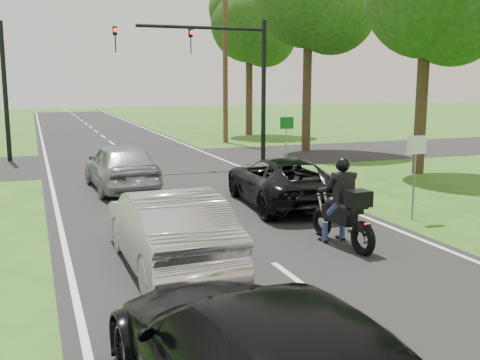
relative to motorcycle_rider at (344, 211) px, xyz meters
The scene contains 14 objects.
ground 2.55m from the motorcycle_rider, 139.65° to the right, with size 140.00×140.00×0.00m, color #2C5718.
road 8.66m from the motorcycle_rider, 102.44° to the left, with size 8.00×100.00×0.01m, color black.
cross_road 14.56m from the motorcycle_rider, 97.34° to the left, with size 60.00×7.00×0.01m, color black.
motorcycle_rider is the anchor object (origin of this frame).
dark_suv 4.17m from the motorcycle_rider, 83.69° to the left, with size 2.25×4.87×1.35m, color black.
silver_sedan 3.79m from the motorcycle_rider, behind, with size 1.59×4.55×1.50m, color #B3B2B7.
silver_suv 8.64m from the motorcycle_rider, 113.64° to the left, with size 1.83×4.56×1.55m, color #9D9FA5.
traffic_signal 12.96m from the motorcycle_rider, 83.21° to the left, with size 6.38×0.44×6.00m.
signal_pole_far 18.01m from the motorcycle_rider, 113.26° to the left, with size 0.20×0.20×6.00m, color black.
utility_pole_far 21.32m from the motorcycle_rider, 78.00° to the left, with size 1.60×0.28×10.00m.
sign_white 3.28m from the motorcycle_rider, 26.25° to the left, with size 0.55×0.07×2.12m.
sign_green 9.92m from the motorcycle_rider, 72.07° to the left, with size 0.55×0.07×2.12m.
tree_row_c 12.02m from the motorcycle_rider, 42.45° to the left, with size 4.80×4.65×8.76m.
tree_row_e 26.09m from the motorcycle_rider, 72.52° to the left, with size 5.28×5.12×9.61m.
Camera 1 is at (-4.19, -8.45, 3.44)m, focal length 42.00 mm.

